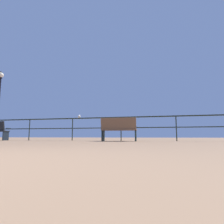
{
  "coord_description": "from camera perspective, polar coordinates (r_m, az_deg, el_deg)",
  "views": [
    {
      "loc": [
        1.62,
        -0.93,
        0.2
      ],
      "look_at": [
        -0.3,
        7.05,
        1.25
      ],
      "focal_mm": 30.39,
      "sensor_mm": 36.0,
      "label": 1
    }
  ],
  "objects": [
    {
      "name": "seagull_on_rail",
      "position": [
        9.3,
        -9.85,
        -1.29
      ],
      "size": [
        0.19,
        0.36,
        0.17
      ],
      "color": "silver",
      "rests_on": "pier_railing"
    },
    {
      "name": "pier_railing",
      "position": [
        8.65,
        2.72,
        -3.28
      ],
      "size": [
        19.17,
        0.05,
        1.08
      ],
      "color": "black",
      "rests_on": "ground_plane"
    },
    {
      "name": "bench_near_left",
      "position": [
        7.8,
        2.05,
        -4.95
      ],
      "size": [
        1.46,
        0.69,
        0.95
      ],
      "color": "brown",
      "rests_on": "ground_plane"
    }
  ]
}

